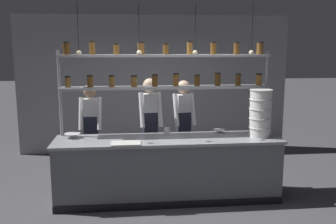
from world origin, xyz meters
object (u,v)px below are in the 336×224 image
chef_left (91,127)px  chef_center (150,124)px  container_stack (260,113)px  prep_bowl_near_left (219,131)px  serving_cup_front (167,131)px  chef_right (183,123)px  prep_bowl_center_front (73,136)px  spice_shelf_unit (167,74)px  cutting_board (126,143)px

chef_left → chef_center: chef_center is taller
container_stack → prep_bowl_near_left: container_stack is taller
chef_center → serving_cup_front: chef_center is taller
serving_cup_front → chef_right: bearing=60.3°
chef_right → prep_bowl_center_front: bearing=-168.2°
chef_center → prep_bowl_center_front: (-1.16, -0.46, -0.06)m
spice_shelf_unit → prep_bowl_near_left: spice_shelf_unit is taller
prep_bowl_center_front → chef_center: bearing=21.6°
chef_center → chef_right: bearing=9.5°
container_stack → cutting_board: (-1.97, -0.26, -0.34)m
chef_center → prep_bowl_center_front: 1.25m
chef_right → prep_bowl_near_left: 0.72m
prep_bowl_center_front → chef_right: bearing=19.8°
chef_center → cutting_board: 1.00m
spice_shelf_unit → cutting_board: (-0.62, -0.60, -0.89)m
chef_center → chef_right: size_ratio=1.03×
chef_right → container_stack: (1.02, -0.82, 0.30)m
container_stack → cutting_board: container_stack is taller
chef_left → prep_bowl_near_left: bearing=-12.5°
container_stack → serving_cup_front: (-1.36, 0.23, -0.30)m
prep_bowl_near_left → prep_bowl_center_front: 2.21m
chef_left → prep_bowl_near_left: size_ratio=9.03×
chef_center → prep_bowl_center_front: chef_center is taller
container_stack → prep_bowl_near_left: size_ratio=3.85×
spice_shelf_unit → chef_left: spice_shelf_unit is taller
chef_center → chef_right: (0.56, 0.16, -0.04)m
chef_left → chef_right: 1.52m
prep_bowl_near_left → prep_bowl_center_front: prep_bowl_center_front is taller
chef_center → prep_bowl_near_left: 1.11m
chef_center → chef_right: chef_center is taller
chef_center → cutting_board: chef_center is taller
chef_center → container_stack: (1.59, -0.66, 0.26)m
cutting_board → prep_bowl_center_front: 0.90m
chef_left → container_stack: chef_left is taller
chef_left → chef_center: (0.95, -0.13, 0.07)m
container_stack → serving_cup_front: container_stack is taller
chef_left → prep_bowl_center_front: (-0.21, -0.59, 0.01)m
prep_bowl_near_left → cutting_board: bearing=-159.0°
container_stack → serving_cup_front: bearing=170.3°
chef_center → cutting_board: bearing=-119.3°
chef_right → prep_bowl_center_front: size_ratio=7.13×
chef_center → prep_bowl_center_front: bearing=-165.0°
prep_bowl_center_front → serving_cup_front: serving_cup_front is taller
container_stack → prep_bowl_center_front: size_ratio=2.96×
cutting_board → prep_bowl_near_left: (1.43, 0.55, 0.01)m
chef_center → prep_bowl_near_left: size_ratio=9.57×
prep_bowl_near_left → chef_center: bearing=160.3°
spice_shelf_unit → cutting_board: bearing=-135.8°
serving_cup_front → chef_left: bearing=154.9°
chef_center → cutting_board: size_ratio=4.34×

